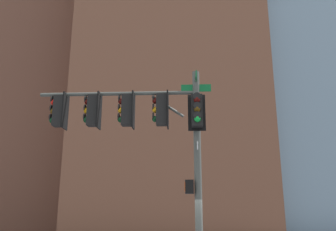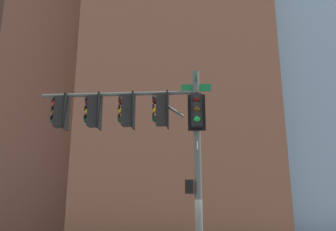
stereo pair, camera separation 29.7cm
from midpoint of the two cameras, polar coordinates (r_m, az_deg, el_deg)
signal_pole_assembly at (r=11.14m, az=-4.34°, el=-1.70°), size 5.37×1.96×6.54m
building_brick_nearside at (r=48.59m, az=-1.22°, el=7.25°), size 22.71×18.40×41.40m
building_brick_midblock at (r=53.43m, az=-12.60°, el=7.24°), size 22.89×15.70×44.42m
building_brick_farside at (r=68.32m, az=-24.86°, el=1.72°), size 16.01×18.06×40.75m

